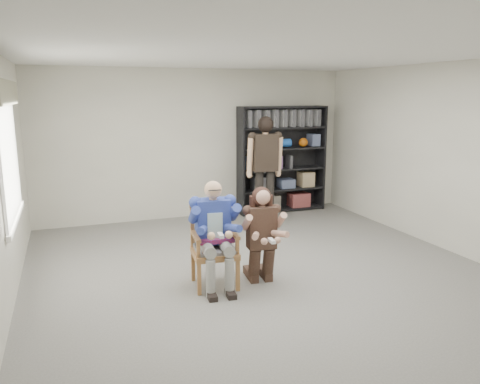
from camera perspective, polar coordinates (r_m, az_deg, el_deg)
name	(u,v)px	position (r m, az deg, el deg)	size (l,w,h in m)	color
room_shell	(273,172)	(5.69, 4.02, 2.44)	(6.00, 7.00, 2.80)	beige
floor	(271,280)	(6.07, 3.82, -10.71)	(6.00, 7.00, 0.01)	slate
window_left	(11,154)	(6.17, -26.18, 4.15)	(0.16, 2.00, 1.75)	white
armchair	(215,246)	(5.74, -3.12, -6.61)	(0.59, 0.57, 1.02)	#A06C3E
seated_man	(214,234)	(5.70, -3.14, -5.15)	(0.57, 0.80, 1.33)	navy
kneeling_woman	(262,236)	(5.80, 2.73, -5.42)	(0.51, 0.82, 1.21)	#38211C
bookshelf	(282,159)	(9.39, 5.13, 3.97)	(1.80, 0.38, 2.10)	black
standing_man	(265,173)	(8.24, 3.05, 2.34)	(0.60, 0.33, 1.94)	black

